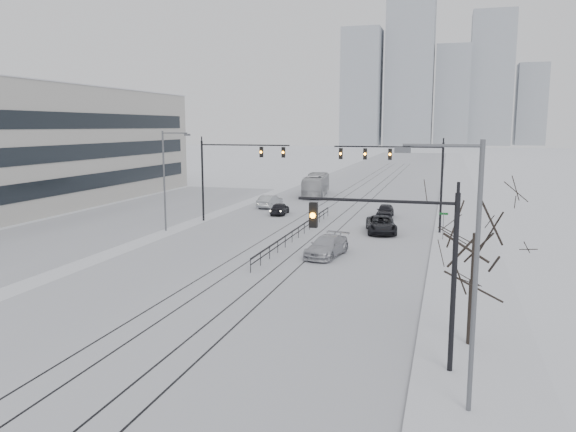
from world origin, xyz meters
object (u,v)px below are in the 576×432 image
at_px(sedan_sb_inner, 280,209).
at_px(sedan_nb_far, 385,211).
at_px(bare_tree, 474,245).
at_px(sedan_nb_front, 381,225).
at_px(traffic_mast_near, 411,256).
at_px(sedan_sb_outer, 270,201).
at_px(box_truck, 316,185).
at_px(sedan_nb_right, 327,246).

relative_size(sedan_sb_inner, sedan_nb_far, 0.95).
relative_size(bare_tree, sedan_nb_far, 1.49).
bearing_deg(bare_tree, sedan_nb_front, 104.92).
height_order(traffic_mast_near, bare_tree, traffic_mast_near).
bearing_deg(sedan_sb_outer, sedan_nb_far, 170.52).
bearing_deg(sedan_sb_inner, box_truck, -94.42).
bearing_deg(sedan_sb_outer, bare_tree, 124.39).
relative_size(sedan_sb_inner, sedan_nb_front, 0.72).
distance_m(sedan_sb_inner, box_truck, 17.00).
distance_m(bare_tree, sedan_nb_far, 34.90).
relative_size(traffic_mast_near, sedan_nb_right, 1.38).
height_order(sedan_nb_front, sedan_nb_far, sedan_nb_front).
relative_size(traffic_mast_near, sedan_sb_inner, 1.81).
bearing_deg(sedan_sb_outer, sedan_nb_right, 122.35).
xyz_separation_m(bare_tree, sedan_nb_front, (-6.73, 25.25, -3.74)).
height_order(sedan_nb_front, box_truck, box_truck).
distance_m(sedan_nb_front, box_truck, 27.17).
bearing_deg(bare_tree, sedan_sb_inner, 119.34).
bearing_deg(sedan_nb_front, sedan_nb_far, 83.11).
xyz_separation_m(sedan_sb_outer, sedan_nb_far, (13.73, -3.56, -0.04)).
distance_m(sedan_sb_inner, sedan_nb_right, 19.92).
height_order(sedan_sb_outer, sedan_nb_front, sedan_nb_front).
bearing_deg(traffic_mast_near, sedan_nb_far, 97.59).
bearing_deg(sedan_sb_inner, bare_tree, 115.01).
distance_m(traffic_mast_near, sedan_sb_outer, 44.73).
distance_m(sedan_nb_front, sedan_nb_far, 8.69).
height_order(bare_tree, sedan_sb_outer, bare_tree).
distance_m(bare_tree, box_truck, 53.15).
bearing_deg(sedan_nb_right, sedan_sb_outer, 126.32).
relative_size(sedan_sb_inner, box_truck, 0.36).
bearing_deg(sedan_nb_far, traffic_mast_near, -83.90).
relative_size(traffic_mast_near, sedan_sb_outer, 1.56).
distance_m(sedan_nb_right, sedan_nb_far, 19.03).
height_order(traffic_mast_near, sedan_sb_outer, traffic_mast_near).
bearing_deg(sedan_nb_far, sedan_sb_outer, 163.98).
height_order(sedan_sb_outer, sedan_nb_far, sedan_sb_outer).
relative_size(sedan_sb_inner, sedan_nb_right, 0.76).
bearing_deg(bare_tree, sedan_nb_right, 122.24).
height_order(traffic_mast_near, sedan_nb_right, traffic_mast_near).
bearing_deg(sedan_sb_inner, sedan_nb_far, -178.57).
relative_size(bare_tree, sedan_sb_outer, 1.36).
bearing_deg(traffic_mast_near, sedan_nb_front, 98.69).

